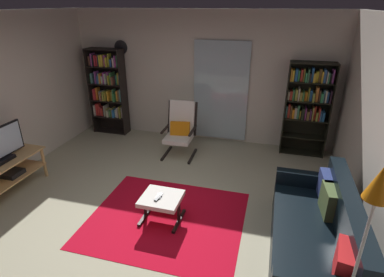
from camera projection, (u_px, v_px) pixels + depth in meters
The scene contains 14 objects.
ground_plane at pixel (151, 217), 4.23m from camera, with size 7.02×7.02×0.00m, color #B0AA8C.
wall_back at pixel (202, 78), 6.26m from camera, with size 5.60×0.06×2.60m, color beige.
glass_door_panel at pixel (220, 92), 6.20m from camera, with size 1.10×0.01×2.00m, color silver.
area_rug at pixel (166, 218), 4.20m from camera, with size 2.06×1.77×0.01m, color red.
tv_stand at pixel (7, 171), 4.67m from camera, with size 0.51×1.21×0.54m.
bookshelf_near_tv at pixel (108, 89), 6.68m from camera, with size 0.78×0.30×1.84m.
bookshelf_near_sofa at pixel (308, 102), 5.67m from camera, with size 0.80×0.30×1.75m.
leather_sofa at pixel (317, 235), 3.45m from camera, with size 0.83×1.95×0.85m.
lounge_armchair at pixel (180, 128), 5.82m from camera, with size 0.58×0.66×1.02m.
ottoman at pixel (161, 201), 4.07m from camera, with size 0.52×0.48×0.36m.
tv_remote at pixel (158, 198), 4.00m from camera, with size 0.04×0.14×0.02m, color black.
cell_phone at pixel (159, 196), 4.06m from camera, with size 0.07×0.14×0.01m, color black.
floor_lamp_by_sofa at pixel (372, 211), 2.09m from camera, with size 0.22×0.22×1.76m.
wall_clock at pixel (121, 47), 6.39m from camera, with size 0.29×0.03×0.29m.
Camera 1 is at (1.45, -3.16, 2.70)m, focal length 28.86 mm.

